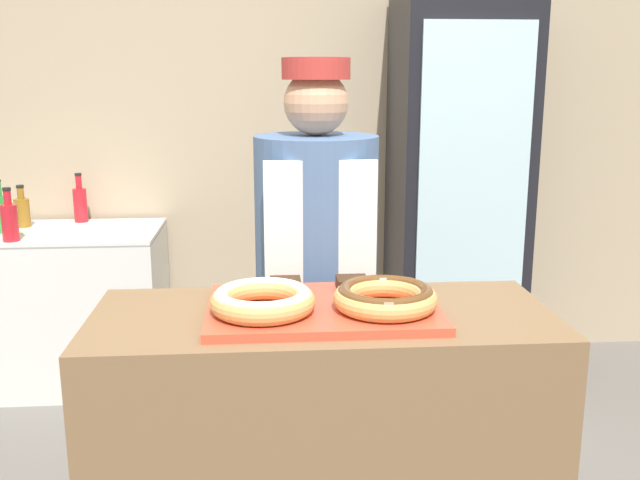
{
  "coord_description": "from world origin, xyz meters",
  "views": [
    {
      "loc": [
        -0.15,
        -1.83,
        1.58
      ],
      "look_at": [
        0.0,
        0.1,
        1.13
      ],
      "focal_mm": 40.0,
      "sensor_mm": 36.0,
      "label": 1
    }
  ],
  "objects_px": {
    "bottle_amber": "(22,211)",
    "serving_tray": "(323,309)",
    "bottle_green": "(1,212)",
    "donut_light_glaze": "(263,299)",
    "chest_freezer": "(69,307)",
    "baker_person": "(316,290)",
    "bottle_red": "(80,203)",
    "brownie_back_right": "(352,283)",
    "bottle_red_b": "(10,221)",
    "beverage_fridge": "(456,191)",
    "donut_chocolate_glaze": "(385,296)",
    "brownie_back_left": "(285,285)"
  },
  "relations": [
    {
      "from": "donut_light_glaze",
      "to": "bottle_red",
      "type": "xyz_separation_m",
      "value": [
        -0.97,
        2.05,
        -0.09
      ]
    },
    {
      "from": "baker_person",
      "to": "bottle_red_b",
      "type": "distance_m",
      "value": 1.71
    },
    {
      "from": "baker_person",
      "to": "chest_freezer",
      "type": "bearing_deg",
      "value": 134.2
    },
    {
      "from": "donut_chocolate_glaze",
      "to": "brownie_back_left",
      "type": "xyz_separation_m",
      "value": [
        -0.26,
        0.19,
        -0.02
      ]
    },
    {
      "from": "chest_freezer",
      "to": "bottle_amber",
      "type": "relative_size",
      "value": 4.41
    },
    {
      "from": "donut_light_glaze",
      "to": "bottle_red",
      "type": "bearing_deg",
      "value": 115.43
    },
    {
      "from": "serving_tray",
      "to": "bottle_green",
      "type": "relative_size",
      "value": 2.33
    },
    {
      "from": "bottle_red",
      "to": "bottle_amber",
      "type": "height_order",
      "value": "bottle_red"
    },
    {
      "from": "donut_light_glaze",
      "to": "bottle_red_b",
      "type": "height_order",
      "value": "bottle_red_b"
    },
    {
      "from": "beverage_fridge",
      "to": "bottle_green",
      "type": "distance_m",
      "value": 2.3
    },
    {
      "from": "beverage_fridge",
      "to": "bottle_amber",
      "type": "bearing_deg",
      "value": 176.99
    },
    {
      "from": "serving_tray",
      "to": "brownie_back_right",
      "type": "height_order",
      "value": "brownie_back_right"
    },
    {
      "from": "brownie_back_left",
      "to": "baker_person",
      "type": "height_order",
      "value": "baker_person"
    },
    {
      "from": "brownie_back_right",
      "to": "bottle_amber",
      "type": "distance_m",
      "value": 2.3
    },
    {
      "from": "brownie_back_right",
      "to": "chest_freezer",
      "type": "height_order",
      "value": "brownie_back_right"
    },
    {
      "from": "donut_light_glaze",
      "to": "bottle_amber",
      "type": "relative_size",
      "value": 1.27
    },
    {
      "from": "chest_freezer",
      "to": "bottle_red",
      "type": "xyz_separation_m",
      "value": [
        0.04,
        0.22,
        0.51
      ]
    },
    {
      "from": "brownie_back_right",
      "to": "bottle_red_b",
      "type": "height_order",
      "value": "bottle_red_b"
    },
    {
      "from": "donut_chocolate_glaze",
      "to": "baker_person",
      "type": "relative_size",
      "value": 0.17
    },
    {
      "from": "donut_light_glaze",
      "to": "baker_person",
      "type": "distance_m",
      "value": 0.64
    },
    {
      "from": "baker_person",
      "to": "bottle_red",
      "type": "height_order",
      "value": "baker_person"
    },
    {
      "from": "chest_freezer",
      "to": "baker_person",
      "type": "bearing_deg",
      "value": -45.8
    },
    {
      "from": "brownie_back_left",
      "to": "chest_freezer",
      "type": "distance_m",
      "value": 2.04
    },
    {
      "from": "serving_tray",
      "to": "brownie_back_right",
      "type": "bearing_deg",
      "value": 55.98
    },
    {
      "from": "donut_light_glaze",
      "to": "bottle_green",
      "type": "relative_size",
      "value": 1.04
    },
    {
      "from": "bottle_red",
      "to": "bottle_red_b",
      "type": "height_order",
      "value": "bottle_red"
    },
    {
      "from": "brownie_back_right",
      "to": "chest_freezer",
      "type": "bearing_deg",
      "value": 127.9
    },
    {
      "from": "serving_tray",
      "to": "donut_chocolate_glaze",
      "type": "relative_size",
      "value": 2.24
    },
    {
      "from": "chest_freezer",
      "to": "brownie_back_left",
      "type": "bearing_deg",
      "value": -56.57
    },
    {
      "from": "serving_tray",
      "to": "brownie_back_right",
      "type": "xyz_separation_m",
      "value": [
        0.1,
        0.14,
        0.03
      ]
    },
    {
      "from": "bottle_amber",
      "to": "donut_chocolate_glaze",
      "type": "bearing_deg",
      "value": -51.11
    },
    {
      "from": "baker_person",
      "to": "bottle_red_b",
      "type": "bearing_deg",
      "value": 143.61
    },
    {
      "from": "baker_person",
      "to": "beverage_fridge",
      "type": "relative_size",
      "value": 0.82
    },
    {
      "from": "brownie_back_left",
      "to": "bottle_red",
      "type": "distance_m",
      "value": 2.13
    },
    {
      "from": "baker_person",
      "to": "beverage_fridge",
      "type": "bearing_deg",
      "value": 56.23
    },
    {
      "from": "donut_light_glaze",
      "to": "brownie_back_right",
      "type": "bearing_deg",
      "value": 36.74
    },
    {
      "from": "baker_person",
      "to": "bottle_red",
      "type": "relative_size",
      "value": 6.27
    },
    {
      "from": "beverage_fridge",
      "to": "brownie_back_left",
      "type": "bearing_deg",
      "value": -119.95
    },
    {
      "from": "brownie_back_right",
      "to": "baker_person",
      "type": "bearing_deg",
      "value": 100.49
    },
    {
      "from": "bottle_green",
      "to": "brownie_back_right",
      "type": "bearing_deg",
      "value": -45.92
    },
    {
      "from": "bottle_amber",
      "to": "serving_tray",
      "type": "bearing_deg",
      "value": -53.41
    },
    {
      "from": "serving_tray",
      "to": "donut_chocolate_glaze",
      "type": "height_order",
      "value": "donut_chocolate_glaze"
    },
    {
      "from": "brownie_back_right",
      "to": "bottle_red",
      "type": "height_order",
      "value": "bottle_red"
    },
    {
      "from": "brownie_back_left",
      "to": "bottle_green",
      "type": "relative_size",
      "value": 0.33
    },
    {
      "from": "donut_light_glaze",
      "to": "baker_person",
      "type": "bearing_deg",
      "value": 72.88
    },
    {
      "from": "donut_light_glaze",
      "to": "chest_freezer",
      "type": "xyz_separation_m",
      "value": [
        -1.01,
        1.83,
        -0.6
      ]
    },
    {
      "from": "brownie_back_right",
      "to": "beverage_fridge",
      "type": "xyz_separation_m",
      "value": [
        0.74,
        1.63,
        0.0
      ]
    },
    {
      "from": "donut_chocolate_glaze",
      "to": "bottle_red",
      "type": "height_order",
      "value": "bottle_red"
    },
    {
      "from": "donut_light_glaze",
      "to": "bottle_amber",
      "type": "xyz_separation_m",
      "value": [
        -1.24,
        1.94,
        -0.11
      ]
    },
    {
      "from": "donut_light_glaze",
      "to": "bottle_red_b",
      "type": "distance_m",
      "value": 2.0
    }
  ]
}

